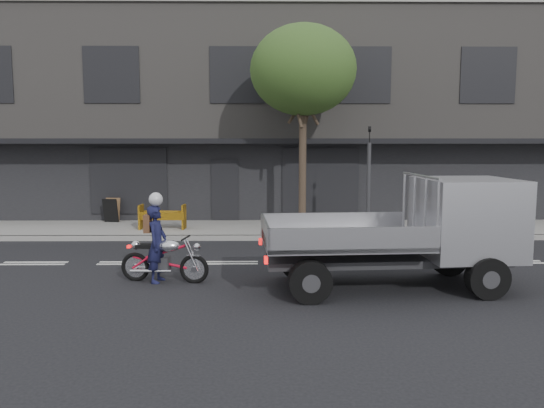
{
  "coord_description": "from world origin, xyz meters",
  "views": [
    {
      "loc": [
        1.0,
        -13.05,
        3.03
      ],
      "look_at": [
        1.16,
        0.5,
        1.43
      ],
      "focal_mm": 35.0,
      "sensor_mm": 36.0,
      "label": 1
    }
  ],
  "objects": [
    {
      "name": "flatbed_ute",
      "position": [
        4.7,
        -2.23,
        1.36
      ],
      "size": [
        5.26,
        2.43,
        2.38
      ],
      "rotation": [
        0.0,
        0.0,
        0.07
      ],
      "color": "black",
      "rests_on": "ground"
    },
    {
      "name": "construction_barrier",
      "position": [
        -2.42,
        4.13,
        0.58
      ],
      "size": [
        1.55,
        0.7,
        0.85
      ],
      "primitive_type": null,
      "rotation": [
        0.0,
        0.0,
        -0.06
      ],
      "color": "#F4A10C",
      "rests_on": "sidewalk"
    },
    {
      "name": "kerb",
      "position": [
        0.0,
        3.1,
        0.07
      ],
      "size": [
        32.0,
        0.2,
        0.15
      ],
      "primitive_type": "cube",
      "color": "gray",
      "rests_on": "ground"
    },
    {
      "name": "sidewalk",
      "position": [
        0.0,
        4.7,
        0.07
      ],
      "size": [
        32.0,
        3.2,
        0.15
      ],
      "primitive_type": "cube",
      "color": "gray",
      "rests_on": "ground"
    },
    {
      "name": "building_main",
      "position": [
        0.0,
        11.3,
        4.0
      ],
      "size": [
        26.0,
        10.0,
        8.0
      ],
      "primitive_type": "cube",
      "color": "slate",
      "rests_on": "ground"
    },
    {
      "name": "motorcycle",
      "position": [
        -1.2,
        -1.78,
        0.52
      ],
      "size": [
        1.96,
        0.57,
        1.02
      ],
      "rotation": [
        0.0,
        0.0,
        -0.16
      ],
      "color": "black",
      "rests_on": "ground"
    },
    {
      "name": "rider",
      "position": [
        -1.35,
        -1.78,
        0.84
      ],
      "size": [
        0.49,
        0.67,
        1.67
      ],
      "primitive_type": "imported",
      "rotation": [
        0.0,
        0.0,
        1.41
      ],
      "color": "#141639",
      "rests_on": "ground"
    },
    {
      "name": "ground",
      "position": [
        0.0,
        0.0,
        0.0
      ],
      "size": [
        80.0,
        80.0,
        0.0
      ],
      "primitive_type": "plane",
      "color": "black",
      "rests_on": "ground"
    },
    {
      "name": "street_tree",
      "position": [
        2.2,
        4.2,
        5.28
      ],
      "size": [
        3.4,
        3.4,
        6.74
      ],
      "color": "#382B21",
      "rests_on": "ground"
    },
    {
      "name": "traffic_light_pole",
      "position": [
        4.2,
        3.35,
        1.65
      ],
      "size": [
        0.12,
        0.12,
        3.5
      ],
      "color": "#2D2D30",
      "rests_on": "ground"
    },
    {
      "name": "sandwich_board",
      "position": [
        -4.56,
        5.81,
        0.58
      ],
      "size": [
        0.59,
        0.45,
        0.86
      ],
      "primitive_type": null,
      "rotation": [
        0.0,
        0.0,
        -0.17
      ],
      "color": "black",
      "rests_on": "sidewalk"
    }
  ]
}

